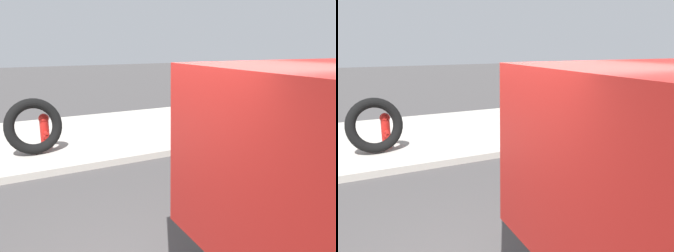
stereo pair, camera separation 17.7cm
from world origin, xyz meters
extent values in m
cube|color=#ADA89E|center=(0.00, 6.50, 0.07)|extent=(36.00, 5.00, 0.15)
cylinder|color=red|center=(-0.50, 5.51, 0.48)|extent=(0.21, 0.21, 0.67)
sphere|color=red|center=(-0.50, 5.51, 0.88)|extent=(0.24, 0.24, 0.24)
cylinder|color=red|center=(-0.50, 5.33, 0.56)|extent=(0.09, 0.16, 0.09)
cylinder|color=red|center=(-0.50, 5.70, 0.56)|extent=(0.09, 0.16, 0.09)
cylinder|color=red|center=(-0.50, 5.33, 0.48)|extent=(0.11, 0.16, 0.11)
torus|color=black|center=(-0.76, 5.22, 0.79)|extent=(1.28, 0.52, 1.27)
cylinder|color=black|center=(1.11, 0.07, 0.55)|extent=(1.11, 0.34, 1.10)
camera|label=1|loc=(-1.66, -2.74, 2.57)|focal=36.78mm
camera|label=2|loc=(-1.50, -2.82, 2.57)|focal=36.78mm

